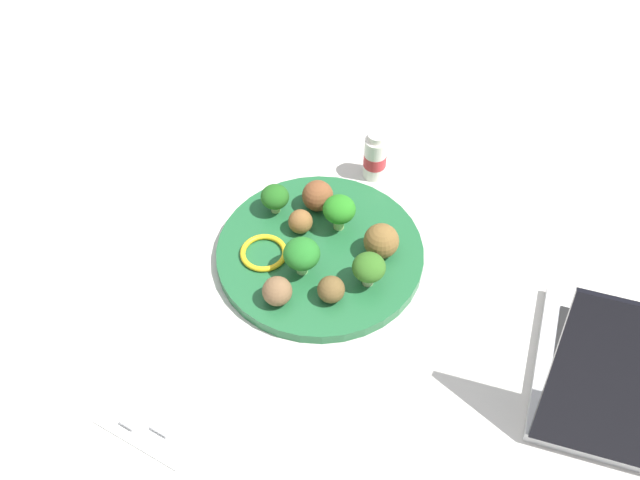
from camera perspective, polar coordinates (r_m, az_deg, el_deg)
The scene contains 16 objects.
ground_plane at distance 1.05m, azimuth -0.00°, elevation -1.28°, with size 4.00×4.00×0.00m, color silver.
plate at distance 1.04m, azimuth -0.00°, elevation -1.00°, with size 0.28×0.28×0.02m, color #236638.
broccoli_floret_mid_right at distance 0.98m, azimuth -1.20°, elevation -1.15°, with size 0.05×0.05×0.05m.
broccoli_floret_front_right at distance 1.06m, azimuth -3.37°, elevation 3.19°, with size 0.04×0.04×0.04m.
broccoli_floret_near_rim at distance 1.03m, azimuth 1.54°, elevation 2.19°, with size 0.04×0.04×0.05m.
broccoli_floret_mid_left at distance 0.98m, azimuth 3.64°, elevation -2.08°, with size 0.04×0.04×0.05m.
meatball_center at distance 1.04m, azimuth -1.46°, elevation 1.38°, with size 0.03×0.03×0.03m, color brown.
meatball_far_rim at distance 0.97m, azimuth -3.01°, elevation -3.91°, with size 0.04×0.04×0.04m, color brown.
meatball_front_left at distance 1.02m, azimuth 4.57°, elevation -0.07°, with size 0.05×0.05×0.05m, color brown.
meatball_back_left at distance 0.97m, azimuth 0.82°, elevation -3.69°, with size 0.04×0.04×0.04m, color brown.
meatball_back_right at distance 1.07m, azimuth -0.18°, elevation 3.30°, with size 0.04×0.04×0.04m, color brown.
pepper_ring_front_left at distance 1.03m, azimuth -4.19°, elevation -0.95°, with size 0.06×0.06×0.01m, color yellow.
napkin at distance 0.94m, azimuth -10.47°, elevation -10.71°, with size 0.17×0.12×0.01m, color white.
fork at distance 0.93m, azimuth -9.91°, elevation -11.42°, with size 0.12×0.02×0.01m.
knife at distance 0.95m, azimuth -11.66°, elevation -10.37°, with size 0.15×0.02×0.01m.
yogurt_bottle at distance 1.13m, azimuth 4.11°, elevation 6.15°, with size 0.03×0.03×0.08m.
Camera 1 is at (0.56, 0.36, 0.81)m, focal length 43.13 mm.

